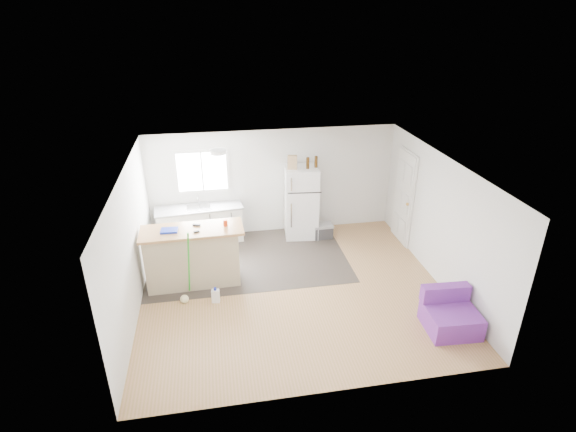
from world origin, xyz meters
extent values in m
cube|color=olive|center=(0.00, 0.00, -0.01)|extent=(5.50, 5.00, 0.01)
cube|color=white|center=(0.00, 0.00, 2.40)|extent=(5.50, 5.00, 0.01)
cube|color=silver|center=(0.00, 2.50, 1.20)|extent=(5.50, 0.01, 2.40)
cube|color=silver|center=(0.00, -2.50, 1.20)|extent=(5.50, 0.01, 2.40)
cube|color=silver|center=(-2.75, 0.00, 1.20)|extent=(0.01, 5.00, 2.40)
cube|color=silver|center=(2.75, 0.00, 1.20)|extent=(0.01, 5.00, 2.40)
cube|color=#2D2621|center=(-0.73, 1.25, 0.00)|extent=(4.05, 2.50, 0.00)
cube|color=white|center=(-1.55, 2.49, 1.55)|extent=(1.18, 0.04, 0.98)
cube|color=white|center=(-1.55, 2.47, 1.55)|extent=(1.05, 0.01, 0.85)
cube|color=white|center=(-1.55, 2.46, 1.55)|extent=(0.03, 0.02, 0.85)
cube|color=white|center=(2.72, 1.55, 1.01)|extent=(0.05, 0.82, 2.03)
cube|color=white|center=(2.73, 1.55, 1.02)|extent=(0.03, 0.92, 2.10)
sphere|color=gold|center=(2.67, 1.23, 1.00)|extent=(0.07, 0.07, 0.07)
cylinder|color=white|center=(-1.20, 1.20, 2.36)|extent=(0.30, 0.30, 0.07)
cube|color=white|center=(-1.68, 2.21, 0.40)|extent=(1.86, 0.72, 0.80)
cube|color=gray|center=(-1.68, 2.21, 0.82)|extent=(1.92, 0.76, 0.04)
cube|color=silver|center=(-1.68, 2.18, 0.82)|extent=(0.53, 0.43, 0.05)
cube|color=tan|center=(-1.81, 0.56, 0.54)|extent=(1.70, 0.64, 1.09)
cube|color=tan|center=(-1.77, 0.56, 1.11)|extent=(1.86, 0.75, 0.05)
cube|color=white|center=(0.58, 2.14, 0.82)|extent=(0.78, 0.74, 1.63)
cube|color=black|center=(0.58, 1.80, 1.18)|extent=(0.72, 0.08, 0.02)
cube|color=silver|center=(0.29, 1.80, 1.39)|extent=(0.03, 0.02, 0.29)
cube|color=silver|center=(0.29, 1.80, 0.67)|extent=(0.03, 0.02, 0.57)
cube|color=#303032|center=(1.04, 1.92, 0.14)|extent=(0.42, 0.29, 0.28)
cube|color=gray|center=(1.04, 1.92, 0.31)|extent=(0.44, 0.30, 0.06)
cube|color=#782E98|center=(2.30, -1.56, 0.19)|extent=(0.84, 0.80, 0.38)
cube|color=#782E98|center=(2.30, -1.27, 0.52)|extent=(0.81, 0.23, 0.28)
cube|color=white|center=(-1.43, -0.14, 0.13)|extent=(0.15, 0.12, 0.25)
cylinder|color=#1723A7|center=(-1.43, -0.14, 0.27)|extent=(0.05, 0.05, 0.05)
cylinder|color=green|center=(-1.85, 0.07, 0.72)|extent=(0.14, 0.35, 1.34)
sphere|color=beige|center=(-1.98, -0.06, 0.07)|extent=(0.15, 0.15, 0.15)
cylinder|color=red|center=(-1.16, 0.58, 1.19)|extent=(0.09, 0.09, 0.12)
cube|color=#1228B0|center=(-2.16, 0.54, 1.15)|extent=(0.31, 0.23, 0.04)
cube|color=black|center=(-1.69, 0.69, 1.15)|extent=(0.15, 0.09, 0.03)
cube|color=black|center=(-1.69, 0.42, 1.15)|extent=(0.11, 0.06, 0.03)
cube|color=tan|center=(0.35, 2.07, 1.78)|extent=(0.22, 0.14, 0.30)
cylinder|color=#3C240B|center=(0.68, 2.04, 1.76)|extent=(0.07, 0.07, 0.25)
cylinder|color=#3C240B|center=(0.88, 2.09, 1.76)|extent=(0.09, 0.09, 0.25)
camera|label=1|loc=(-1.31, -6.87, 4.79)|focal=28.00mm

